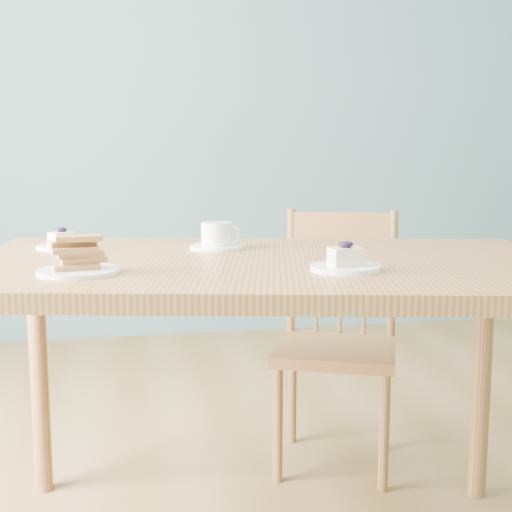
# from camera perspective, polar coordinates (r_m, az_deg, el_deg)

# --- Properties ---
(room) EXTENTS (5.01, 5.01, 2.71)m
(room) POSITION_cam_1_polar(r_m,az_deg,el_deg) (1.83, 9.37, 15.96)
(room) COLOR olive
(room) RESTS_ON ground
(dining_table) EXTENTS (1.70, 1.19, 0.83)m
(dining_table) POSITION_cam_1_polar(r_m,az_deg,el_deg) (1.85, -0.01, -2.84)
(dining_table) COLOR #A0663C
(dining_table) RESTS_ON ground
(dining_chair) EXTENTS (0.52, 0.51, 0.89)m
(dining_chair) POSITION_cam_1_polar(r_m,az_deg,el_deg) (2.53, 6.49, -6.43)
(dining_chair) COLOR #A0663C
(dining_chair) RESTS_ON ground
(cheesecake_plate_near) EXTENTS (0.17, 0.17, 0.07)m
(cheesecake_plate_near) POSITION_cam_1_polar(r_m,az_deg,el_deg) (1.68, 7.18, -0.56)
(cheesecake_plate_near) COLOR white
(cheesecake_plate_near) RESTS_ON dining_table
(cheesecake_plate_far) EXTENTS (0.14, 0.14, 0.06)m
(cheesecake_plate_far) POSITION_cam_1_polar(r_m,az_deg,el_deg) (2.12, -15.27, 1.02)
(cheesecake_plate_far) COLOR white
(cheesecake_plate_far) RESTS_ON dining_table
(coffee_cup) EXTENTS (0.15, 0.15, 0.08)m
(coffee_cup) POSITION_cam_1_polar(r_m,az_deg,el_deg) (2.03, -3.14, 1.47)
(coffee_cup) COLOR white
(coffee_cup) RESTS_ON dining_table
(biscotti_plate) EXTENTS (0.19, 0.19, 0.09)m
(biscotti_plate) POSITION_cam_1_polar(r_m,az_deg,el_deg) (1.68, -14.03, -0.41)
(biscotti_plate) COLOR white
(biscotti_plate) RESTS_ON dining_table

